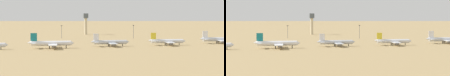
# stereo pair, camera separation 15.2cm
# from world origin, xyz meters

# --- Properties ---
(ground) EXTENTS (4000.00, 4000.00, 0.00)m
(ground) POSITION_xyz_m (0.00, 0.00, 0.00)
(ground) COLOR tan
(ridge_center) EXTENTS (331.99, 314.14, 95.09)m
(ridge_center) POSITION_xyz_m (523.01, 988.87, 47.55)
(ridge_center) COLOR #89705F
(ridge_center) RESTS_ON ground
(parked_jet_teal_3) EXTENTS (34.59, 29.20, 11.42)m
(parked_jet_teal_3) POSITION_xyz_m (-48.04, 9.14, 3.74)
(parked_jet_teal_3) COLOR white
(parked_jet_teal_3) RESTS_ON ground
(parked_jet_white_4) EXTENTS (30.63, 25.78, 10.12)m
(parked_jet_white_4) POSITION_xyz_m (-2.03, 13.14, 3.32)
(parked_jet_white_4) COLOR silver
(parked_jet_white_4) RESTS_ON ground
(parked_jet_yellow_5) EXTENTS (30.74, 26.18, 10.18)m
(parked_jet_yellow_5) POSITION_xyz_m (44.44, 11.37, 3.33)
(parked_jet_yellow_5) COLOR silver
(parked_jet_yellow_5) RESTS_ON ground
(parked_jet_white_6) EXTENTS (32.35, 27.60, 10.72)m
(parked_jet_white_6) POSITION_xyz_m (92.96, 16.35, 3.51)
(parked_jet_white_6) COLOR silver
(parked_jet_white_6) RESTS_ON ground
(control_tower) EXTENTS (5.20, 5.20, 24.03)m
(control_tower) POSITION_xyz_m (8.70, 165.90, 14.50)
(control_tower) COLOR #C6B793
(control_tower) RESTS_ON ground
(light_pole_west) EXTENTS (1.80, 0.50, 12.71)m
(light_pole_west) POSITION_xyz_m (-26.15, 111.38, 7.51)
(light_pole_west) COLOR #59595E
(light_pole_west) RESTS_ON ground
(light_pole_mid) EXTENTS (1.80, 0.50, 13.25)m
(light_pole_mid) POSITION_xyz_m (42.39, 92.69, 7.79)
(light_pole_mid) COLOR #59595E
(light_pole_mid) RESTS_ON ground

